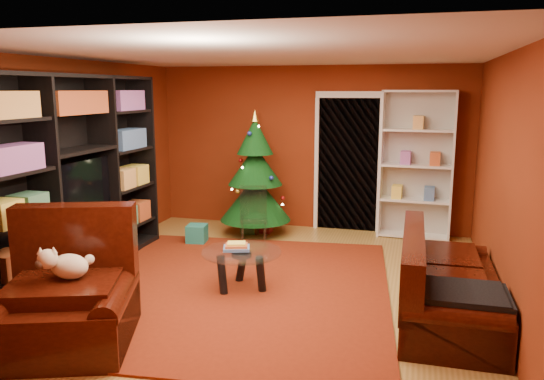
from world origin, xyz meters
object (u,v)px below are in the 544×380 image
(rug, at_px, (238,289))
(armchair, at_px, (64,294))
(gift_box_red, at_px, (265,226))
(coffee_table, at_px, (242,270))
(christmas_tree, at_px, (255,175))
(media_unit, at_px, (75,177))
(dog, at_px, (70,266))
(acrylic_chair, at_px, (254,219))
(white_bookshelf, at_px, (416,165))
(gift_box_teal, at_px, (197,234))
(sofa, at_px, (450,276))
(gift_box_green, at_px, (251,225))

(rug, bearing_deg, armchair, -121.90)
(gift_box_red, relative_size, coffee_table, 0.22)
(christmas_tree, bearing_deg, media_unit, -124.52)
(gift_box_red, distance_m, dog, 4.12)
(acrylic_chair, bearing_deg, white_bookshelf, 7.35)
(media_unit, bearing_deg, armchair, -58.37)
(acrylic_chair, bearing_deg, dog, -119.56)
(gift_box_teal, bearing_deg, gift_box_red, 46.85)
(gift_box_red, relative_size, sofa, 0.10)
(sofa, bearing_deg, coffee_table, 85.46)
(gift_box_red, bearing_deg, dog, -98.70)
(armchair, xyz_separation_m, coffee_table, (1.07, 1.66, -0.24))
(christmas_tree, bearing_deg, sofa, -41.53)
(gift_box_green, distance_m, dog, 4.00)
(media_unit, xyz_separation_m, dog, (1.04, -1.60, -0.49))
(christmas_tree, bearing_deg, gift_box_teal, -135.13)
(gift_box_red, relative_size, acrylic_chair, 0.25)
(acrylic_chair, bearing_deg, coffee_table, -95.43)
(media_unit, xyz_separation_m, coffee_table, (2.09, -0.01, -0.97))
(rug, relative_size, dog, 9.78)
(gift_box_green, height_order, dog, dog)
(rug, relative_size, white_bookshelf, 1.72)
(rug, relative_size, gift_box_teal, 14.17)
(sofa, bearing_deg, rug, 85.71)
(armchair, height_order, coffee_table, armchair)
(gift_box_teal, xyz_separation_m, white_bookshelf, (3.06, 1.19, 0.97))
(christmas_tree, height_order, armchair, christmas_tree)
(armchair, distance_m, acrylic_chair, 3.42)
(christmas_tree, bearing_deg, armchair, -97.78)
(gift_box_green, bearing_deg, christmas_tree, -37.98)
(media_unit, bearing_deg, rug, -0.21)
(rug, distance_m, sofa, 2.30)
(gift_box_teal, height_order, coffee_table, coffee_table)
(armchair, height_order, dog, armchair)
(gift_box_red, relative_size, dog, 0.49)
(media_unit, distance_m, sofa, 4.37)
(rug, distance_m, christmas_tree, 2.50)
(gift_box_teal, distance_m, coffee_table, 2.00)
(gift_box_green, relative_size, white_bookshelf, 0.11)
(gift_box_green, height_order, armchair, armchair)
(acrylic_chair, bearing_deg, rug, -96.91)
(armchair, bearing_deg, gift_box_teal, 72.54)
(white_bookshelf, xyz_separation_m, coffee_table, (-1.83, -2.77, -0.87))
(rug, xyz_separation_m, dog, (-1.00, -1.58, 0.70))
(media_unit, distance_m, gift_box_teal, 2.08)
(media_unit, xyz_separation_m, armchair, (1.01, -1.67, -0.72))
(white_bookshelf, distance_m, dog, 5.24)
(sofa, bearing_deg, media_unit, 87.37)
(white_bookshelf, height_order, armchair, white_bookshelf)
(gift_box_red, relative_size, armchair, 0.16)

